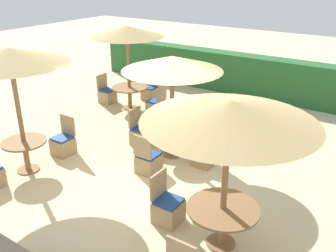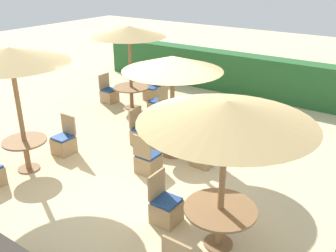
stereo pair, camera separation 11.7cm
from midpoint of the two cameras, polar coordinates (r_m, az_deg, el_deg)
ground_plane at (r=8.33m, az=-2.73°, el=-7.06°), size 40.00×40.00×0.00m
hedge_row at (r=13.22m, az=13.67°, el=7.24°), size 13.00×0.70×1.38m
parasol_front_right at (r=5.29m, az=8.77°, el=2.10°), size 2.57×2.57×2.49m
round_table_front_right at (r=6.14m, az=7.76°, el=-13.23°), size 1.16×1.16×0.71m
patio_chair_front_right_west at (r=6.75m, az=-0.58°, el=-12.45°), size 0.46×0.46×0.93m
parasol_front_left at (r=8.11m, az=-23.40°, el=9.68°), size 2.35×2.35×2.73m
round_table_front_left at (r=8.74m, az=-21.32°, el=-3.20°), size 0.95×0.95×0.71m
patio_chair_front_left_north at (r=9.34m, az=-15.99°, el=-2.62°), size 0.46×0.46×0.93m
parasol_back_left at (r=11.43m, az=-6.56°, el=14.06°), size 2.23×2.23×2.57m
round_table_back_left at (r=11.86m, az=-6.16°, el=5.29°), size 1.11×1.11×0.70m
patio_chair_back_left_west at (r=12.58m, az=-9.54°, el=4.72°), size 0.46×0.46×0.93m
patio_chair_back_left_east at (r=11.38m, az=-2.07°, el=3.03°), size 0.46×0.46×0.93m
patio_chair_back_left_north at (r=12.71m, az=-2.98°, el=5.22°), size 0.46×0.46×0.93m
parasol_center at (r=8.26m, az=0.24°, el=9.43°), size 2.25×2.25×2.40m
round_table_center at (r=8.81m, az=0.22°, el=-1.22°), size 0.92×0.92×0.73m
patio_chair_center_south at (r=8.21m, az=-3.46°, el=-5.43°), size 0.46×0.46×0.93m
patio_chair_center_west at (r=9.49m, az=-4.47°, el=-1.32°), size 0.46×0.46×0.93m
patio_chair_center_north at (r=9.62m, az=3.11°, el=-0.94°), size 0.46×0.46×0.93m
patio_chair_center_east at (r=8.52m, az=5.16°, el=-4.36°), size 0.46×0.46×0.93m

